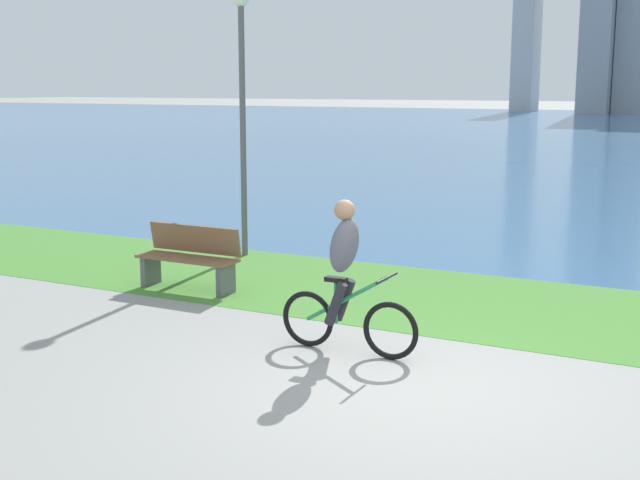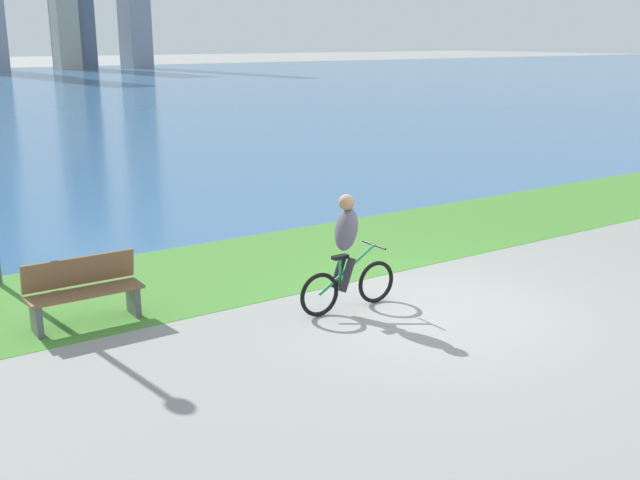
# 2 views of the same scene
# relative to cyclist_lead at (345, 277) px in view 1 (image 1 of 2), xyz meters

# --- Properties ---
(ground_plane) EXTENTS (300.00, 300.00, 0.00)m
(ground_plane) POSITION_rel_cyclist_lead_xyz_m (0.96, -0.72, -0.83)
(ground_plane) COLOR gray
(grass_strip_bayside) EXTENTS (120.00, 3.42, 0.01)m
(grass_strip_bayside) POSITION_rel_cyclist_lead_xyz_m (0.96, 2.65, -0.83)
(grass_strip_bayside) COLOR #478433
(grass_strip_bayside) RESTS_ON ground
(cyclist_lead) EXTENTS (1.61, 0.52, 1.66)m
(cyclist_lead) POSITION_rel_cyclist_lead_xyz_m (0.00, 0.00, 0.00)
(cyclist_lead) COLOR black
(cyclist_lead) RESTS_ON ground
(bench_near_path) EXTENTS (1.50, 0.47, 0.90)m
(bench_near_path) POSITION_rel_cyclist_lead_xyz_m (-3.20, 1.56, -0.38)
(bench_near_path) COLOR brown
(bench_near_path) RESTS_ON ground
(lamppost_tall) EXTENTS (0.28, 0.28, 4.37)m
(lamppost_tall) POSITION_rel_cyclist_lead_xyz_m (-3.81, 3.95, 1.98)
(lamppost_tall) COLOR #595960
(lamppost_tall) RESTS_ON ground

